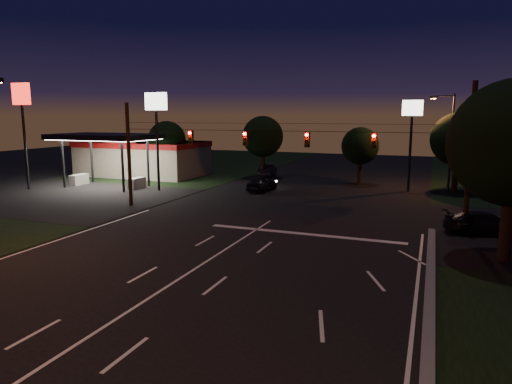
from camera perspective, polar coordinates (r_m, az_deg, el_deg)
The scene contains 19 objects.
ground at distance 18.83m, azimuth -12.94°, elevation -12.64°, with size 140.00×140.00×0.00m, color black.
cross_street_left at distance 43.23m, azimuth -23.09°, elevation -0.58°, with size 20.00×16.00×0.02m, color black.
center_line at distance 14.78m, azimuth -26.90°, elevation -19.95°, with size 0.14×40.00×0.01m, color silver.
stop_bar at distance 27.67m, azimuth 5.94°, elevation -5.21°, with size 12.00×0.50×0.01m, color silver.
utility_pole_right at distance 30.23m, azimuth 24.53°, elevation -4.78°, with size 0.30×0.30×9.00m, color black.
utility_pole_left at distance 37.32m, azimuth -15.32°, elevation -1.65°, with size 0.28×0.28×8.00m, color black.
signal_span at distance 30.98m, azimuth 2.44°, elevation 6.72°, with size 24.00×0.40×1.56m.
gas_station at distance 55.09m, azimuth -14.20°, elevation 4.43°, with size 14.20×16.10×5.25m.
pole_sign_left_near at distance 43.53m, azimuth -12.35°, elevation 9.27°, with size 2.20×0.30×9.10m.
pole_sign_left_far at distance 48.38m, azimuth -27.19°, elevation 9.21°, with size 2.00×0.30×10.00m.
pole_sign_right at distance 44.38m, azimuth 18.88°, elevation 8.03°, with size 1.80×0.30×8.40m.
street_light_right_far at distance 46.38m, azimuth 22.94°, elevation 6.60°, with size 2.20×0.35×9.00m.
tree_far_a at distance 52.58m, azimuth -10.98°, elevation 6.36°, with size 4.20×4.20×6.42m.
tree_far_b at distance 51.73m, azimuth 0.91°, elevation 6.88°, with size 4.60×4.60×6.98m.
tree_far_c at distance 48.04m, azimuth 12.93°, elevation 5.58°, with size 3.80×3.80×5.86m.
tree_far_d at distance 45.56m, azimuth 23.92°, elevation 5.97°, with size 4.80×4.80×7.30m.
car_oncoming_a at distance 42.79m, azimuth 0.75°, elevation 1.05°, with size 1.66×4.12×1.40m, color black.
car_oncoming_b at distance 53.41m, azimuth 1.45°, elevation 2.76°, with size 1.50×4.30×1.42m, color black.
car_cross at distance 30.47m, azimuth 26.87°, elevation -3.50°, with size 1.94×4.78×1.39m, color black.
Camera 1 is at (9.98, -14.33, 7.04)m, focal length 32.00 mm.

